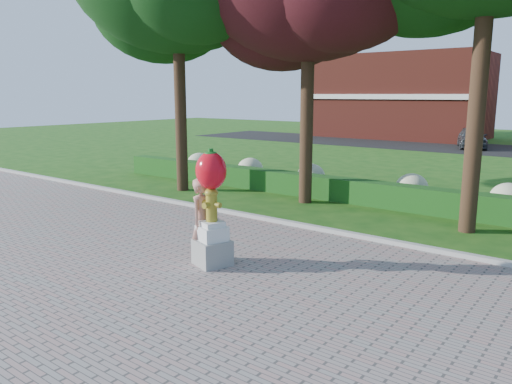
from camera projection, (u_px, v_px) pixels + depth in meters
ground at (240, 257)px, 11.44m from camera, size 100.00×100.00×0.00m
walkway at (88, 317)px, 8.32m from camera, size 40.00×14.00×0.04m
curb at (309, 227)px, 13.75m from camera, size 40.00×0.18×0.15m
lawn_hedge at (372, 193)px, 16.80m from camera, size 24.00×0.70×0.80m
hydrangea_row at (400, 187)px, 17.21m from camera, size 20.10×1.10×0.99m
street at (506, 150)px, 33.21m from camera, size 50.00×8.00×0.02m
building_left at (399, 96)px, 43.19m from camera, size 14.00×8.00×7.00m
hydrant_sculpture at (212, 204)px, 10.59m from camera, size 0.87×0.87×2.53m
woman at (203, 220)px, 10.89m from camera, size 0.52×0.73×1.86m
parked_car at (472, 137)px, 34.55m from camera, size 3.05×4.68×1.48m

